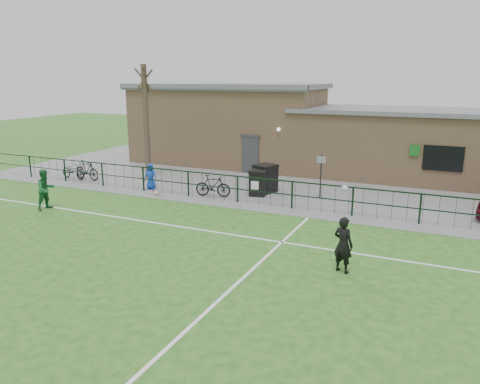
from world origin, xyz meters
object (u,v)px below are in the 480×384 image
at_px(bare_tree, 146,123).
at_px(wheelie_bin_right, 259,183).
at_px(spectator_child, 151,176).
at_px(sign_post, 321,176).
at_px(bicycle_a, 73,171).
at_px(outfield_player, 46,189).
at_px(bicycle_b, 87,170).
at_px(bicycle_d, 213,186).
at_px(wheelie_bin_left, 265,179).
at_px(ball_ground, 156,193).

distance_m(bare_tree, wheelie_bin_right, 7.35).
bearing_deg(spectator_child, bare_tree, 110.38).
relative_size(sign_post, spectator_child, 1.60).
xyz_separation_m(bicycle_a, spectator_child, (5.14, -0.17, 0.18)).
xyz_separation_m(sign_post, outfield_player, (-9.89, -6.47, -0.19)).
distance_m(sign_post, bicycle_a, 13.24).
distance_m(bare_tree, outfield_player, 7.10).
xyz_separation_m(bicycle_b, outfield_player, (2.40, -5.00, 0.29)).
relative_size(bare_tree, spectator_child, 4.79).
xyz_separation_m(bare_tree, spectator_child, (1.60, -2.05, -2.35)).
distance_m(bare_tree, spectator_child, 3.51).
relative_size(wheelie_bin_right, bicycle_d, 0.67).
bearing_deg(wheelie_bin_left, bare_tree, -163.64).
xyz_separation_m(bare_tree, bicycle_d, (5.07, -2.11, -2.48)).
relative_size(bicycle_a, bicycle_b, 0.98).
distance_m(bare_tree, bicycle_d, 6.03).
bearing_deg(bicycle_a, wheelie_bin_right, -77.38).
bearing_deg(bicycle_d, bicycle_a, 78.03).
height_order(bare_tree, spectator_child, bare_tree).
bearing_deg(bicycle_d, wheelie_bin_left, -56.61).
bearing_deg(bare_tree, bicycle_b, -146.94).
xyz_separation_m(wheelie_bin_left, spectator_child, (-5.34, -1.74, 0.00)).
xyz_separation_m(wheelie_bin_right, bicycle_b, (-9.56, -0.76, -0.03)).
xyz_separation_m(wheelie_bin_right, spectator_child, (-5.26, -1.06, 0.07)).
distance_m(sign_post, ball_ground, 7.60).
relative_size(bare_tree, bicycle_a, 3.52).
bearing_deg(wheelie_bin_right, bare_tree, 162.56).
bearing_deg(ball_ground, bicycle_d, 19.01).
xyz_separation_m(bare_tree, outfield_player, (-0.29, -6.76, -2.17)).
relative_size(bare_tree, bicycle_b, 3.46).
xyz_separation_m(sign_post, ball_ground, (-7.04, -2.69, -0.91)).
relative_size(wheelie_bin_right, spectator_child, 0.89).
height_order(sign_post, bicycle_a, sign_post).
distance_m(wheelie_bin_left, wheelie_bin_right, 0.69).
relative_size(bicycle_a, bicycle_d, 1.03).
xyz_separation_m(bare_tree, bicycle_b, (-2.69, -1.75, -2.46)).
xyz_separation_m(wheelie_bin_left, sign_post, (2.66, 0.03, 0.38)).
bearing_deg(wheelie_bin_left, bicycle_d, -117.19).
distance_m(bare_tree, bicycle_a, 4.74).
bearing_deg(spectator_child, bicycle_a, 160.51).
xyz_separation_m(bicycle_d, outfield_player, (-5.36, -4.65, 0.32)).
distance_m(bare_tree, wheelie_bin_left, 7.34).
distance_m(wheelie_bin_right, bicycle_a, 10.44).
relative_size(wheelie_bin_left, sign_post, 0.62).
bearing_deg(bicycle_d, sign_post, -78.52).
relative_size(sign_post, bicycle_a, 1.17).
bearing_deg(bicycle_b, ball_ground, -94.30).
xyz_separation_m(spectator_child, outfield_player, (-1.89, -4.71, 0.19)).
bearing_deg(bicycle_d, bare_tree, 56.95).
bearing_deg(bicycle_b, sign_post, -74.36).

